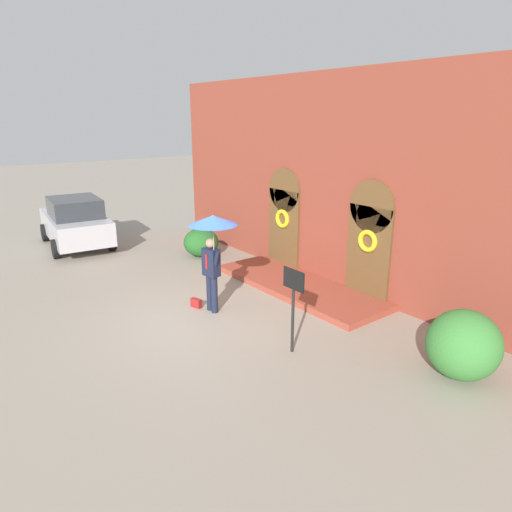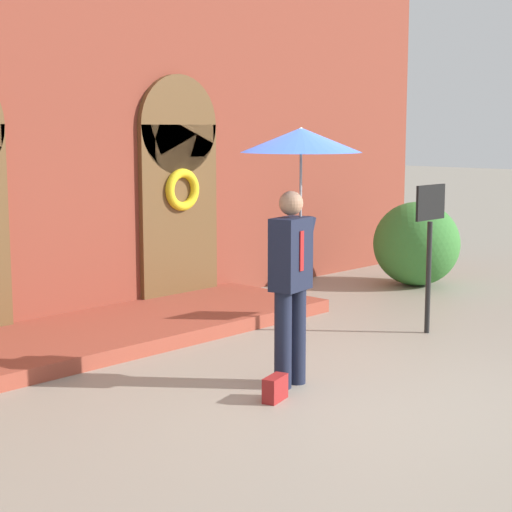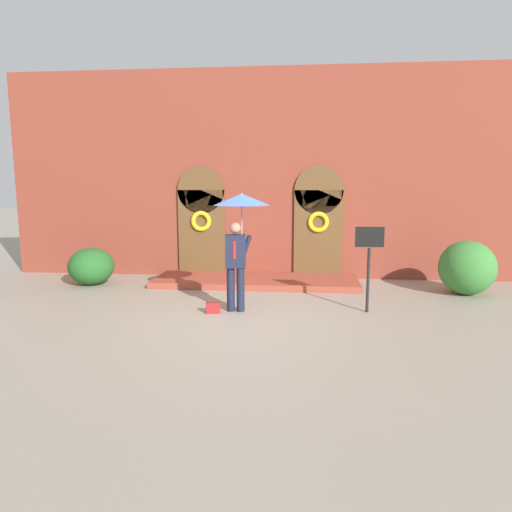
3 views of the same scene
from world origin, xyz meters
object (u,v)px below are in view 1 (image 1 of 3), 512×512
Objects in this scene: person_with_umbrella at (213,235)px; handbag at (196,303)px; shrub_right at (464,345)px; sign_post at (293,297)px; parked_car at (76,222)px; shrub_left at (201,242)px.

handbag is at bearing -159.15° from person_with_umbrella.
shrub_right is at bearing 21.32° from person_with_umbrella.
sign_post is 10.52m from parked_car.
person_with_umbrella reaches higher than parked_car.
parked_car reaches higher than sign_post.
person_with_umbrella is 8.44× the size of handbag.
shrub_right is (9.19, -0.16, 0.16)m from shrub_left.
parked_car reaches higher than shrub_left.
person_with_umbrella is 1.37× the size of sign_post.
shrub_right is at bearing 5.74° from handbag.
handbag is at bearing -158.72° from shrub_right.
shrub_left reaches higher than handbag.
shrub_left is at bearing 37.23° from parked_car.
handbag is 0.16× the size of sign_post.
shrub_left is at bearing 179.02° from shrub_right.
shrub_right is 13.27m from parked_car.
sign_post reaches higher than shrub_left.
sign_post is at bearing -144.68° from shrub_right.
shrub_left is at bearing 152.76° from person_with_umbrella.
sign_post is 1.47× the size of shrub_left.
parked_car is at bearing -168.14° from shrub_right.
shrub_left is at bearing 131.64° from handbag.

